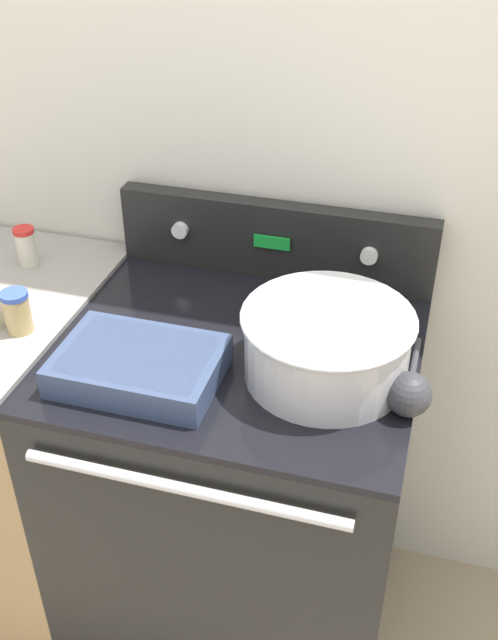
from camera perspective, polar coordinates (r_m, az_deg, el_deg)
The scene contains 9 objects.
kitchen_wall at distance 1.82m, azimuth 2.60°, elevation 12.37°, with size 8.00×0.05×2.50m.
stove_range at distance 1.96m, azimuth -0.72°, elevation -13.32°, with size 0.79×0.72×0.96m.
control_panel at distance 1.85m, azimuth 1.99°, elevation 6.11°, with size 0.79×0.07×0.20m.
side_counter at distance 2.18m, azimuth -17.60°, elevation -9.11°, with size 0.52×0.69×0.97m.
mixing_bowl at distance 1.52m, azimuth 5.94°, elevation -1.67°, with size 0.35×0.35×0.15m.
casserole_dish at distance 1.54m, azimuth -8.38°, elevation -3.35°, with size 0.33×0.23×0.06m.
ladle at distance 1.48m, azimuth 12.09°, elevation -5.45°, with size 0.09×0.29×0.09m.
spice_jar_blue_cap at distance 1.72m, azimuth -17.24°, elevation 0.62°, with size 0.06×0.06×0.10m.
spice_jar_red_cap at distance 1.97m, azimuth -16.62°, elevation 5.39°, with size 0.05×0.05×0.10m.
Camera 1 is at (0.39, -0.92, 1.92)m, focal length 42.00 mm.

